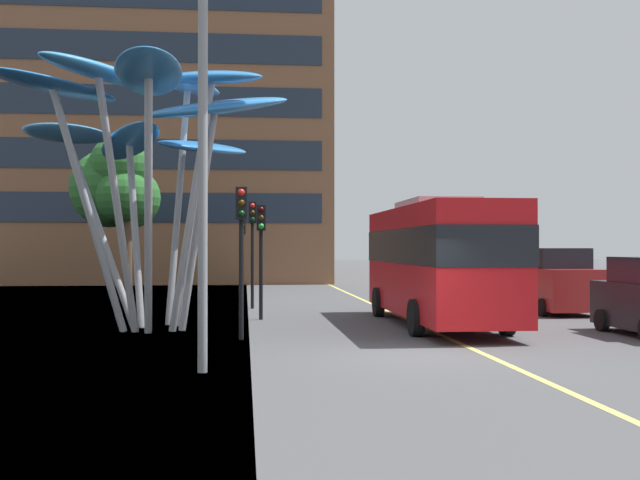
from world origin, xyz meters
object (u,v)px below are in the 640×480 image
Objects in this scene: traffic_light_kerb_far at (261,237)px; car_parked_far at (554,282)px; red_bus at (436,257)px; street_lamp at (222,100)px; leaf_sculpture at (153,119)px; traffic_light_island_mid at (252,232)px; traffic_light_opposite at (242,239)px; car_side_street at (509,278)px; traffic_light_kerb_near at (241,230)px.

traffic_light_kerb_far reaches higher than car_parked_far.
traffic_light_kerb_far is at bearing -171.00° from car_parked_far.
red_bus is 1.24× the size of street_lamp.
street_lamp is at bearing -74.13° from leaf_sculpture.
traffic_light_island_mid is 5.43m from traffic_light_opposite.
car_side_street is at bearing -13.02° from traffic_light_opposite.
traffic_light_opposite is 0.93× the size of car_side_street.
red_bus is at bearing 52.71° from street_lamp.
traffic_light_kerb_near is at bearing -147.70° from car_parked_far.
traffic_light_island_mid is 0.50× the size of street_lamp.
traffic_light_opposite is at bearing 89.10° from street_lamp.
car_parked_far is (10.25, 1.62, -1.55)m from traffic_light_kerb_far.
car_side_street is 21.24m from street_lamp.
car_parked_far is 1.11× the size of car_side_street.
traffic_light_island_mid is at bearing 92.91° from traffic_light_kerb_far.
red_bus is 2.48× the size of car_side_street.
traffic_light_kerb_far is 4.47m from traffic_light_island_mid.
leaf_sculpture reaches higher than car_parked_far.
traffic_light_island_mid is 11.35m from car_side_street.
traffic_light_kerb_near is 5.27m from traffic_light_kerb_far.
street_lamp is at bearing -123.58° from car_side_street.
street_lamp reaches higher than red_bus.
traffic_light_island_mid is at bearing 128.62° from red_bus.
leaf_sculpture reaches higher than traffic_light_opposite.
traffic_light_kerb_near is 0.48× the size of street_lamp.
street_lamp is (-11.18, -11.71, 3.95)m from car_parked_far.
car_side_street is at bearing 59.78° from red_bus.
car_parked_far is at bearing 36.43° from red_bus.
traffic_light_kerb_far is 0.83× the size of car_parked_far.
red_bus is at bearing 28.20° from traffic_light_kerb_near.
traffic_light_island_mid is (-5.31, 6.65, 0.86)m from red_bus.
street_lamp is at bearing -93.90° from traffic_light_kerb_near.
red_bus is at bearing 2.70° from leaf_sculpture.
leaf_sculpture is 2.42× the size of car_side_street.
traffic_light_opposite is (2.45, 12.45, -3.21)m from leaf_sculpture.
traffic_light_opposite is (-0.39, 5.41, -0.22)m from traffic_light_island_mid.
traffic_light_kerb_near is at bearing -92.20° from traffic_light_island_mid.
car_parked_far is 5.67m from car_side_street.
traffic_light_opposite is 11.64m from car_side_street.
street_lamp is at bearing -95.27° from traffic_light_kerb_far.
traffic_light_kerb_far is 0.46× the size of street_lamp.
traffic_light_island_mid reaches higher than car_parked_far.
car_side_street is (11.20, 12.52, -1.76)m from traffic_light_kerb_near.
traffic_light_kerb_far is at bearing 156.71° from red_bus.
traffic_light_kerb_near reaches higher than car_side_street.
traffic_light_kerb_near is 16.89m from car_side_street.
red_bus reaches higher than traffic_light_kerb_far.
traffic_light_opposite is (-0.02, 15.11, -0.08)m from traffic_light_kerb_near.
traffic_light_kerb_near reaches higher than traffic_light_kerb_far.
red_bus reaches higher than car_side_street.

